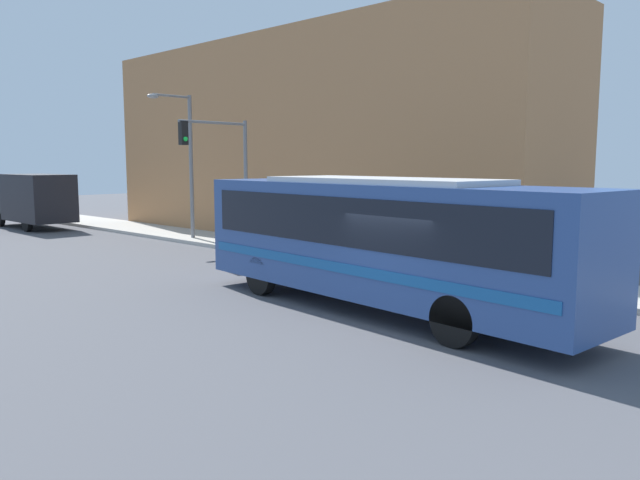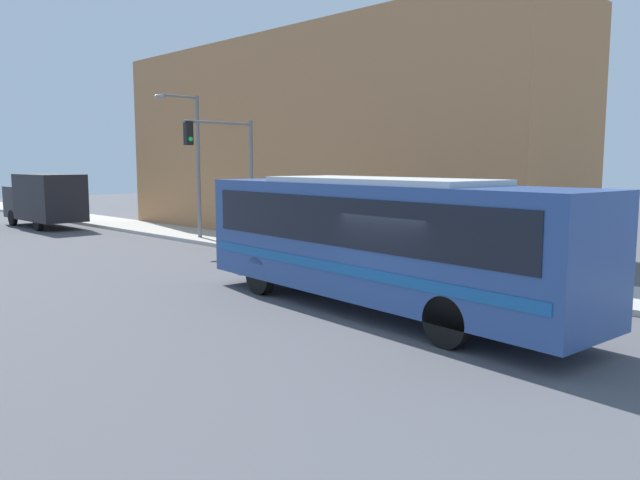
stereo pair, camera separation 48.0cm
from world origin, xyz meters
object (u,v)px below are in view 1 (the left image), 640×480
object	(u,v)px
city_bus	(380,234)
street_lamp	(185,154)
traffic_light_pole	(224,160)
parking_meter	(275,228)
fire_hydrant	(400,258)
delivery_truck	(33,199)
pedestrian_near_corner	(247,220)

from	to	relation	value
city_bus	street_lamp	distance (m)	15.74
traffic_light_pole	parking_meter	bearing A→B (deg)	-63.08
parking_meter	city_bus	bearing A→B (deg)	-117.03
fire_hydrant	traffic_light_pole	world-z (taller)	traffic_light_pole
delivery_truck	fire_hydrant	xyz separation A→B (m)	(2.57, -23.40, -1.13)
city_bus	parking_meter	bearing A→B (deg)	68.00
street_lamp	parking_meter	bearing A→B (deg)	-89.51
fire_hydrant	traffic_light_pole	xyz separation A→B (m)	(-0.98, 8.10, 3.23)
fire_hydrant	street_lamp	distance (m)	12.68
delivery_truck	parking_meter	size ratio (longest dim) A/B	5.05
fire_hydrant	street_lamp	xyz separation A→B (m)	(-0.05, 12.17, 3.54)
city_bus	fire_hydrant	xyz separation A→B (m)	(4.55, 2.76, -1.40)
fire_hydrant	parking_meter	xyz separation A→B (m)	(-0.00, 6.17, 0.55)
pedestrian_near_corner	traffic_light_pole	bearing A→B (deg)	-150.55
street_lamp	pedestrian_near_corner	bearing A→B (deg)	-66.39
city_bus	fire_hydrant	size ratio (longest dim) A/B	16.50
parking_meter	traffic_light_pole	bearing A→B (deg)	116.92
city_bus	traffic_light_pole	bearing A→B (deg)	76.83
traffic_light_pole	street_lamp	bearing A→B (deg)	77.10
pedestrian_near_corner	fire_hydrant	bearing A→B (deg)	-97.27
delivery_truck	pedestrian_near_corner	bearing A→B (deg)	-75.05
fire_hydrant	parking_meter	size ratio (longest dim) A/B	0.53
parking_meter	pedestrian_near_corner	distance (m)	3.38
traffic_light_pole	street_lamp	distance (m)	4.19
pedestrian_near_corner	delivery_truck	bearing A→B (deg)	104.95
street_lamp	fire_hydrant	bearing A→B (deg)	-89.76
pedestrian_near_corner	city_bus	bearing A→B (deg)	-115.41
city_bus	traffic_light_pole	size ratio (longest dim) A/B	2.19
fire_hydrant	pedestrian_near_corner	xyz separation A→B (m)	(1.19, 9.33, 0.61)
traffic_light_pole	street_lamp	world-z (taller)	street_lamp
delivery_truck	traffic_light_pole	bearing A→B (deg)	-84.09
delivery_truck	parking_meter	distance (m)	17.44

